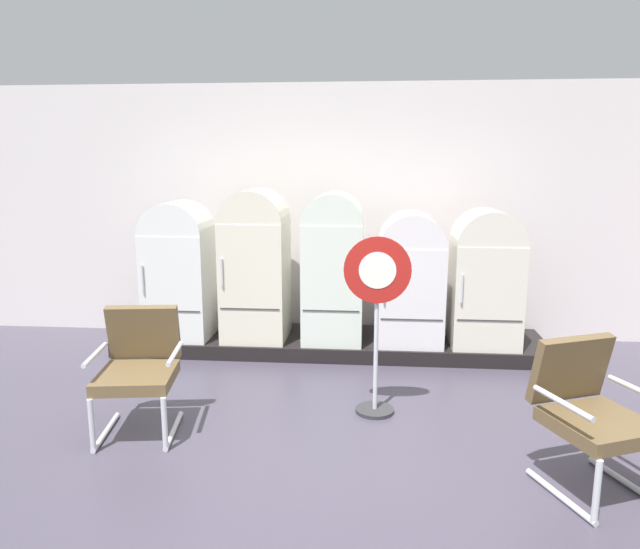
# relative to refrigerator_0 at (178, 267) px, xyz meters

# --- Properties ---
(ground) EXTENTS (12.00, 10.00, 0.05)m
(ground) POSITION_rel_refrigerator_0_xyz_m (1.62, -2.89, -0.95)
(ground) COLOR #413C4B
(back_wall) EXTENTS (11.76, 0.12, 2.90)m
(back_wall) POSITION_rel_refrigerator_0_xyz_m (1.62, 0.77, 0.54)
(back_wall) COLOR silver
(back_wall) RESTS_ON ground
(display_plinth) EXTENTS (4.61, 0.95, 0.15)m
(display_plinth) POSITION_rel_refrigerator_0_xyz_m (1.62, 0.13, -0.85)
(display_plinth) COLOR black
(display_plinth) RESTS_ON ground
(refrigerator_0) EXTENTS (0.67, 0.63, 1.47)m
(refrigerator_0) POSITION_rel_refrigerator_0_xyz_m (0.00, 0.00, 0.00)
(refrigerator_0) COLOR white
(refrigerator_0) RESTS_ON display_plinth
(refrigerator_1) EXTENTS (0.67, 0.72, 1.60)m
(refrigerator_1) POSITION_rel_refrigerator_0_xyz_m (0.83, 0.04, 0.07)
(refrigerator_1) COLOR silver
(refrigerator_1) RESTS_ON display_plinth
(refrigerator_2) EXTENTS (0.62, 0.73, 1.57)m
(refrigerator_2) POSITION_rel_refrigerator_0_xyz_m (1.66, 0.05, 0.06)
(refrigerator_2) COLOR silver
(refrigerator_2) RESTS_ON display_plinth
(refrigerator_3) EXTENTS (0.67, 0.69, 1.37)m
(refrigerator_3) POSITION_rel_refrigerator_0_xyz_m (2.47, 0.03, -0.06)
(refrigerator_3) COLOR white
(refrigerator_3) RESTS_ON display_plinth
(refrigerator_4) EXTENTS (0.69, 0.65, 1.41)m
(refrigerator_4) POSITION_rel_refrigerator_0_xyz_m (3.23, 0.01, -0.04)
(refrigerator_4) COLOR silver
(refrigerator_4) RESTS_ON display_plinth
(armchair_left) EXTENTS (0.68, 0.74, 0.94)m
(armchair_left) POSITION_rel_refrigerator_0_xyz_m (0.31, -1.91, -0.40)
(armchair_left) COLOR silver
(armchair_left) RESTS_ON ground
(armchair_right) EXTENTS (0.78, 0.83, 0.94)m
(armchair_right) POSITION_rel_refrigerator_0_xyz_m (3.44, -2.44, -0.40)
(armchair_right) COLOR silver
(armchair_right) RESTS_ON ground
(sign_stand) EXTENTS (0.53, 0.32, 1.47)m
(sign_stand) POSITION_rel_refrigerator_0_xyz_m (2.11, -1.47, -0.15)
(sign_stand) COLOR #2D2D30
(sign_stand) RESTS_ON ground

